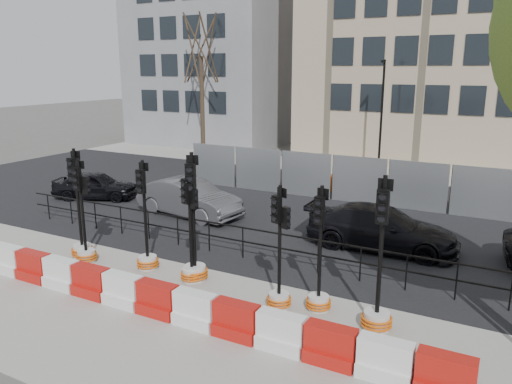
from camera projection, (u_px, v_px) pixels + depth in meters
The scene contains 22 objects.
ground at pixel (222, 273), 14.01m from camera, with size 120.00×120.00×0.00m, color #51514C.
sidewalk_near at pixel (153, 318), 11.44m from camera, with size 40.00×6.00×0.02m, color gray.
road at pixel (314, 211), 20.01m from camera, with size 40.00×14.00×0.03m, color black.
sidewalk_far at pixel (374, 171), 27.72m from camera, with size 40.00×4.00×0.02m, color gray.
building_grey at pixel (216, 49), 37.53m from camera, with size 11.00×9.06×14.00m.
building_cream at pixel (442, 9), 29.76m from camera, with size 15.00×10.06×18.00m.
kerb_railing at pixel (243, 237), 14.87m from camera, with size 18.00×0.04×1.00m.
heras_fencing at pixel (337, 181), 22.25m from camera, with size 14.33×1.72×2.00m.
lamp_post_far at pixel (381, 115), 25.84m from camera, with size 0.12×0.56×6.00m.
tree_bare_far at pixel (201, 50), 30.69m from camera, with size 2.00×2.00×9.00m.
barrier_row at pixel (158, 301), 11.52m from camera, with size 13.60×0.50×0.80m.
traffic_signal_a at pixel (81, 236), 14.97m from camera, with size 0.66×0.66×3.34m.
traffic_signal_b at pixel (85, 239), 14.57m from camera, with size 0.61×0.61×3.12m.
traffic_signal_c at pixel (147, 247), 14.11m from camera, with size 0.62×0.62×3.16m.
traffic_signal_d at pixel (191, 256), 13.24m from camera, with size 0.61×0.61×3.08m.
traffic_signal_e at pixel (194, 255), 13.32m from camera, with size 0.69×0.69×3.51m.
traffic_signal_f at pixel (279, 280), 11.79m from camera, with size 0.60×0.60×3.02m.
traffic_signal_g at pixel (319, 286), 11.69m from camera, with size 0.60×0.60×3.04m.
traffic_signal_h at pixel (378, 300), 10.79m from camera, with size 0.68×0.68×3.47m.
car_a at pixel (95, 185), 21.76m from camera, with size 3.88×2.68×1.23m, color black.
car_b at pixel (189, 198), 19.23m from camera, with size 4.52×2.07×1.44m, color #48494D.
car_c at pixel (382, 228), 15.69m from camera, with size 4.75×2.01×1.37m, color black.
Camera 1 is at (6.96, -11.07, 5.59)m, focal length 35.00 mm.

